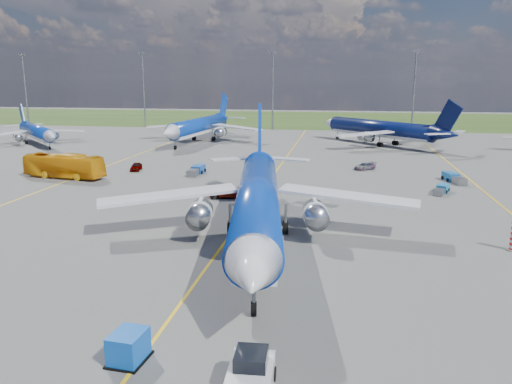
% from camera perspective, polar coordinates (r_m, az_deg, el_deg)
% --- Properties ---
extents(ground, '(400.00, 400.00, 0.00)m').
position_cam_1_polar(ground, '(42.19, -5.40, -8.22)').
color(ground, '#52524F').
rests_on(ground, ground).
extents(grass_strip, '(400.00, 80.00, 0.01)m').
position_cam_1_polar(grass_strip, '(188.82, 6.63, 8.28)').
color(grass_strip, '#2D4719').
rests_on(grass_strip, ground).
extents(taxiway_lines, '(60.25, 160.00, 0.02)m').
position_cam_1_polar(taxiway_lines, '(68.15, 0.79, 0.08)').
color(taxiway_lines, yellow).
rests_on(taxiway_lines, ground).
extents(floodlight_masts, '(202.20, 0.50, 22.70)m').
position_cam_1_polar(floodlight_masts, '(147.94, 9.79, 11.77)').
color(floodlight_masts, slate).
rests_on(floodlight_masts, ground).
extents(bg_jet_nw, '(40.37, 40.21, 8.47)m').
position_cam_1_polar(bg_jet_nw, '(127.11, -23.66, 5.02)').
color(bg_jet_nw, '#0B349F').
rests_on(bg_jet_nw, ground).
extents(bg_jet_nnw, '(35.86, 44.71, 10.92)m').
position_cam_1_polar(bg_jet_nnw, '(121.77, -6.47, 5.72)').
color(bg_jet_nnw, '#0B349F').
rests_on(bg_jet_nnw, ground).
extents(bg_jet_n, '(50.75, 50.93, 10.69)m').
position_cam_1_polar(bg_jet_n, '(118.89, 13.82, 5.25)').
color(bg_jet_n, '#071242').
rests_on(bg_jet_n, ground).
extents(main_airliner, '(40.26, 49.13, 11.66)m').
position_cam_1_polar(main_airliner, '(47.37, 0.16, -5.76)').
color(main_airliner, '#0B349F').
rests_on(main_airliner, ground).
extents(pushback_tug, '(2.42, 5.94, 2.00)m').
position_cam_1_polar(pushback_tug, '(26.07, -0.68, -20.59)').
color(pushback_tug, silver).
rests_on(pushback_tug, ground).
extents(uld_container, '(1.87, 2.25, 1.68)m').
position_cam_1_polar(uld_container, '(29.39, -14.36, -16.75)').
color(uld_container, blue).
rests_on(uld_container, ground).
extents(apron_bus, '(13.66, 5.36, 3.71)m').
position_cam_1_polar(apron_bus, '(82.62, -21.11, 2.80)').
color(apron_bus, orange).
rests_on(apron_bus, ground).
extents(service_car_a, '(2.24, 4.03, 1.30)m').
position_cam_1_polar(service_car_a, '(85.77, -13.54, 2.84)').
color(service_car_a, '#999999').
rests_on(service_car_a, ground).
extents(service_car_b, '(5.82, 3.67, 1.50)m').
position_cam_1_polar(service_car_b, '(64.64, -3.02, 0.03)').
color(service_car_b, '#999999').
rests_on(service_car_b, ground).
extents(service_car_c, '(4.13, 3.83, 1.17)m').
position_cam_1_polar(service_car_c, '(86.14, 12.34, 2.90)').
color(service_car_c, '#999999').
rests_on(service_car_c, ground).
extents(baggage_tug_w, '(2.83, 4.71, 1.03)m').
position_cam_1_polar(baggage_tug_w, '(71.53, 20.42, 0.27)').
color(baggage_tug_w, '#1C6CA8').
rests_on(baggage_tug_w, ground).
extents(baggage_tug_c, '(1.67, 5.61, 1.25)m').
position_cam_1_polar(baggage_tug_c, '(80.93, -6.83, 2.47)').
color(baggage_tug_c, '#1B4DA2').
rests_on(baggage_tug_c, ground).
extents(baggage_tug_e, '(2.76, 5.67, 1.23)m').
position_cam_1_polar(baggage_tug_e, '(79.73, 21.65, 1.47)').
color(baggage_tug_e, '#1A5FA1').
rests_on(baggage_tug_e, ground).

